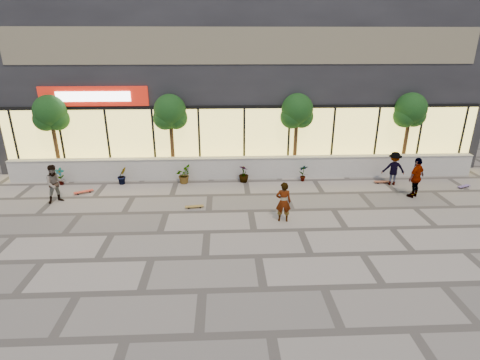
{
  "coord_description": "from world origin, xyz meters",
  "views": [
    {
      "loc": [
        -1.0,
        -9.93,
        6.26
      ],
      "look_at": [
        -0.41,
        3.25,
        1.3
      ],
      "focal_mm": 28.0,
      "sensor_mm": 36.0,
      "label": 1
    }
  ],
  "objects_px": {
    "tree_mideast": "(297,113)",
    "skater_right_near": "(416,178)",
    "skater_right_far": "(394,168)",
    "skateboard_center": "(194,206)",
    "skateboard_right_far": "(464,186)",
    "skater_left": "(55,184)",
    "tree_east": "(410,112)",
    "skateboard_left": "(84,192)",
    "tree_midwest": "(170,114)",
    "skater_center": "(283,202)",
    "tree_west": "(51,115)",
    "skateboard_right_near": "(383,182)"
  },
  "relations": [
    {
      "from": "tree_mideast",
      "to": "skater_right_near",
      "type": "relative_size",
      "value": 2.26
    },
    {
      "from": "skater_right_far",
      "to": "skateboard_center",
      "type": "relative_size",
      "value": 2.06
    },
    {
      "from": "tree_mideast",
      "to": "skateboard_right_far",
      "type": "height_order",
      "value": "tree_mideast"
    },
    {
      "from": "skater_left",
      "to": "skater_right_far",
      "type": "bearing_deg",
      "value": -29.51
    },
    {
      "from": "tree_east",
      "to": "skateboard_center",
      "type": "relative_size",
      "value": 5.19
    },
    {
      "from": "tree_east",
      "to": "skateboard_left",
      "type": "bearing_deg",
      "value": -171.23
    },
    {
      "from": "tree_mideast",
      "to": "skater_right_far",
      "type": "height_order",
      "value": "tree_mideast"
    },
    {
      "from": "skateboard_center",
      "to": "skateboard_right_far",
      "type": "bearing_deg",
      "value": 0.54
    },
    {
      "from": "skater_right_far",
      "to": "skateboard_center",
      "type": "height_order",
      "value": "skater_right_far"
    },
    {
      "from": "tree_east",
      "to": "skateboard_left",
      "type": "xyz_separation_m",
      "value": [
        -15.12,
        -2.33,
        -2.9
      ]
    },
    {
      "from": "tree_midwest",
      "to": "skater_right_far",
      "type": "height_order",
      "value": "tree_midwest"
    },
    {
      "from": "skater_center",
      "to": "tree_mideast",
      "type": "bearing_deg",
      "value": -99.8
    },
    {
      "from": "tree_west",
      "to": "skateboard_right_far",
      "type": "relative_size",
      "value": 5.51
    },
    {
      "from": "tree_midwest",
      "to": "tree_west",
      "type": "bearing_deg",
      "value": 180.0
    },
    {
      "from": "tree_east",
      "to": "skater_right_far",
      "type": "height_order",
      "value": "tree_east"
    },
    {
      "from": "tree_east",
      "to": "skateboard_right_near",
      "type": "xyz_separation_m",
      "value": [
        -1.66,
        -1.71,
        -2.91
      ]
    },
    {
      "from": "skater_right_far",
      "to": "skateboard_right_near",
      "type": "height_order",
      "value": "skater_right_far"
    },
    {
      "from": "tree_midwest",
      "to": "tree_east",
      "type": "xyz_separation_m",
      "value": [
        11.5,
        0.0,
        0.0
      ]
    },
    {
      "from": "skater_left",
      "to": "skateboard_center",
      "type": "relative_size",
      "value": 2.11
    },
    {
      "from": "skater_right_far",
      "to": "skateboard_right_near",
      "type": "relative_size",
      "value": 1.96
    },
    {
      "from": "skater_left",
      "to": "skateboard_right_far",
      "type": "xyz_separation_m",
      "value": [
        17.64,
        0.8,
        -0.73
      ]
    },
    {
      "from": "skater_right_near",
      "to": "skateboard_left",
      "type": "bearing_deg",
      "value": -38.13
    },
    {
      "from": "tree_midwest",
      "to": "skater_right_near",
      "type": "height_order",
      "value": "tree_midwest"
    },
    {
      "from": "skater_right_far",
      "to": "skater_right_near",
      "type": "bearing_deg",
      "value": 111.44
    },
    {
      "from": "skater_center",
      "to": "skateboard_left",
      "type": "distance_m",
      "value": 8.8
    },
    {
      "from": "skater_right_near",
      "to": "tree_east",
      "type": "bearing_deg",
      "value": -140.77
    },
    {
      "from": "tree_midwest",
      "to": "tree_east",
      "type": "bearing_deg",
      "value": 0.0
    },
    {
      "from": "tree_mideast",
      "to": "skateboard_left",
      "type": "xyz_separation_m",
      "value": [
        -9.62,
        -2.33,
        -2.9
      ]
    },
    {
      "from": "skater_right_far",
      "to": "skateboard_left",
      "type": "distance_m",
      "value": 13.84
    },
    {
      "from": "tree_midwest",
      "to": "skater_right_far",
      "type": "bearing_deg",
      "value": -10.45
    },
    {
      "from": "skater_center",
      "to": "skater_right_near",
      "type": "distance_m",
      "value": 6.21
    },
    {
      "from": "tree_west",
      "to": "tree_midwest",
      "type": "height_order",
      "value": "same"
    },
    {
      "from": "skater_right_near",
      "to": "skater_right_far",
      "type": "height_order",
      "value": "skater_right_near"
    },
    {
      "from": "tree_east",
      "to": "skateboard_center",
      "type": "bearing_deg",
      "value": -158.26
    },
    {
      "from": "skateboard_right_near",
      "to": "tree_mideast",
      "type": "bearing_deg",
      "value": 155.07
    },
    {
      "from": "tree_mideast",
      "to": "skateboard_center",
      "type": "distance_m",
      "value": 6.87
    },
    {
      "from": "tree_east",
      "to": "skater_right_near",
      "type": "xyz_separation_m",
      "value": [
        -1.0,
        -3.33,
        -2.12
      ]
    },
    {
      "from": "skateboard_right_far",
      "to": "tree_east",
      "type": "bearing_deg",
      "value": 103.2
    },
    {
      "from": "skater_center",
      "to": "skateboard_right_near",
      "type": "height_order",
      "value": "skater_center"
    },
    {
      "from": "skateboard_center",
      "to": "skateboard_left",
      "type": "height_order",
      "value": "skateboard_left"
    },
    {
      "from": "tree_west",
      "to": "skater_right_far",
      "type": "xyz_separation_m",
      "value": [
        15.69,
        -1.88,
        -2.21
      ]
    },
    {
      "from": "tree_east",
      "to": "skater_center",
      "type": "xyz_separation_m",
      "value": [
        -6.88,
        -5.33,
        -2.22
      ]
    },
    {
      "from": "tree_west",
      "to": "tree_midwest",
      "type": "bearing_deg",
      "value": 0.0
    },
    {
      "from": "skateboard_left",
      "to": "skateboard_right_near",
      "type": "xyz_separation_m",
      "value": [
        13.46,
        0.62,
        -0.0
      ]
    },
    {
      "from": "tree_east",
      "to": "skateboard_left",
      "type": "distance_m",
      "value": 15.57
    },
    {
      "from": "skater_center",
      "to": "skateboard_right_near",
      "type": "bearing_deg",
      "value": -140.52
    },
    {
      "from": "tree_midwest",
      "to": "skateboard_right_far",
      "type": "bearing_deg",
      "value": -10.27
    },
    {
      "from": "tree_west",
      "to": "skateboard_center",
      "type": "distance_m",
      "value": 8.44
    },
    {
      "from": "tree_west",
      "to": "skater_right_far",
      "type": "distance_m",
      "value": 15.96
    },
    {
      "from": "skater_center",
      "to": "skater_left",
      "type": "xyz_separation_m",
      "value": [
        -8.96,
        2.13,
        0.04
      ]
    }
  ]
}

